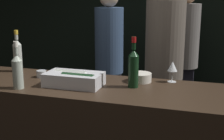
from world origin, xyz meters
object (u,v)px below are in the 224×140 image
(white_wine_bottle, at_px, (17,70))
(person_grey_polo, at_px, (184,52))
(person_in_hoodie, at_px, (109,57))
(rose_wine_bottle, at_px, (18,54))
(wine_glass, at_px, (172,67))
(bowl_white, at_px, (140,77))
(red_wine_bottle_burgundy, at_px, (133,67))
(person_blond_tee, at_px, (164,61))
(candle_votive, at_px, (41,74))
(ice_bin_with_bottles, at_px, (74,79))

(white_wine_bottle, distance_m, person_grey_polo, 2.20)
(person_in_hoodie, bearing_deg, person_grey_polo, 149.98)
(rose_wine_bottle, bearing_deg, person_in_hoodie, 63.70)
(wine_glass, xyz_separation_m, person_in_hoodie, (-0.83, 0.99, -0.15))
(bowl_white, distance_m, red_wine_bottle_burgundy, 0.20)
(person_blond_tee, bearing_deg, wine_glass, -71.58)
(bowl_white, distance_m, person_in_hoodie, 1.20)
(candle_votive, distance_m, person_in_hoodie, 1.18)
(bowl_white, bearing_deg, rose_wine_bottle, 179.36)
(wine_glass, xyz_separation_m, white_wine_bottle, (-1.04, -0.50, 0.02))
(wine_glass, distance_m, rose_wine_bottle, 1.34)
(candle_votive, relative_size, person_grey_polo, 0.04)
(bowl_white, distance_m, white_wine_bottle, 0.92)
(red_wine_bottle_burgundy, distance_m, person_grey_polo, 1.69)
(person_blond_tee, bearing_deg, ice_bin_with_bottles, -110.70)
(rose_wine_bottle, height_order, person_in_hoodie, person_in_hoodie)
(ice_bin_with_bottles, height_order, person_grey_polo, person_grey_polo)
(person_grey_polo, bearing_deg, red_wine_bottle_burgundy, -18.16)
(candle_votive, bearing_deg, white_wine_bottle, -89.34)
(candle_votive, height_order, person_in_hoodie, person_in_hoodie)
(rose_wine_bottle, xyz_separation_m, person_in_hoodie, (0.51, 1.03, -0.19))
(ice_bin_with_bottles, relative_size, candle_votive, 5.25)
(person_blond_tee, bearing_deg, white_wine_bottle, -119.65)
(white_wine_bottle, distance_m, person_blond_tee, 1.52)
(rose_wine_bottle, distance_m, white_wine_bottle, 0.55)
(bowl_white, height_order, white_wine_bottle, white_wine_bottle)
(wine_glass, distance_m, person_blond_tee, 0.76)
(bowl_white, xyz_separation_m, person_in_hoodie, (-0.59, 1.05, -0.07))
(person_in_hoodie, bearing_deg, wine_glass, 71.14)
(bowl_white, relative_size, person_grey_polo, 0.10)
(person_blond_tee, bearing_deg, candle_votive, -128.61)
(ice_bin_with_bottles, relative_size, bowl_white, 2.42)
(white_wine_bottle, distance_m, person_in_hoodie, 1.51)
(ice_bin_with_bottles, xyz_separation_m, bowl_white, (0.45, 0.26, -0.02))
(person_in_hoodie, distance_m, person_blond_tee, 0.72)
(rose_wine_bottle, bearing_deg, candle_votive, -22.19)
(rose_wine_bottle, distance_m, red_wine_bottle_burgundy, 1.10)
(candle_votive, bearing_deg, ice_bin_with_bottles, -22.48)
(candle_votive, distance_m, rose_wine_bottle, 0.35)
(ice_bin_with_bottles, bearing_deg, wine_glass, 24.91)
(bowl_white, height_order, person_in_hoodie, person_in_hoodie)
(white_wine_bottle, bearing_deg, bowl_white, 28.85)
(wine_glass, bearing_deg, person_blond_tee, 102.62)
(ice_bin_with_bottles, bearing_deg, person_in_hoodie, 96.34)
(bowl_white, relative_size, rose_wine_bottle, 0.48)
(ice_bin_with_bottles, relative_size, person_in_hoodie, 0.24)
(candle_votive, height_order, person_grey_polo, person_grey_polo)
(ice_bin_with_bottles, height_order, bowl_white, ice_bin_with_bottles)
(person_blond_tee, relative_size, person_grey_polo, 1.03)
(ice_bin_with_bottles, bearing_deg, candle_votive, 157.52)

